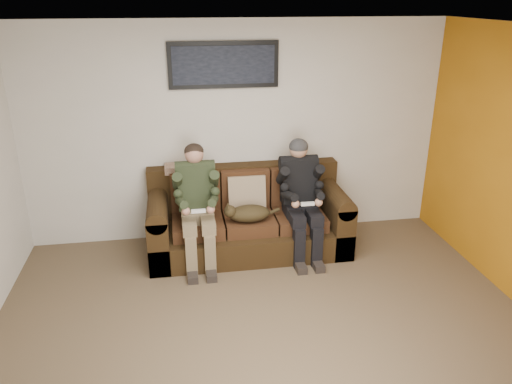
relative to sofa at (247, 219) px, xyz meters
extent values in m
plane|color=brown|center=(-0.06, -1.83, -0.35)|extent=(5.00, 5.00, 0.00)
plane|color=silver|center=(-0.06, -1.83, 2.25)|extent=(5.00, 5.00, 0.00)
plane|color=beige|center=(-0.06, 0.42, 0.95)|extent=(5.00, 0.00, 5.00)
cube|color=black|center=(0.00, -0.08, -0.20)|extent=(2.29, 0.99, 0.31)
cube|color=black|center=(0.00, 0.31, 0.27)|extent=(2.29, 0.21, 0.63)
cube|color=black|center=(-1.03, -0.08, -0.04)|extent=(0.23, 0.99, 0.63)
cube|color=black|center=(1.03, -0.08, -0.04)|extent=(0.23, 0.99, 0.63)
cylinder|color=black|center=(-1.03, -0.08, 0.27)|extent=(0.23, 0.99, 0.23)
cylinder|color=black|center=(1.03, -0.08, 0.27)|extent=(0.23, 0.99, 0.23)
cube|color=#412513|center=(-0.59, -0.13, 0.03)|extent=(0.57, 0.63, 0.15)
cube|color=#412513|center=(-0.59, 0.16, 0.33)|extent=(0.57, 0.15, 0.46)
cube|color=#412513|center=(0.00, -0.13, 0.03)|extent=(0.57, 0.63, 0.15)
cube|color=#412513|center=(0.00, 0.16, 0.33)|extent=(0.57, 0.15, 0.46)
cube|color=#412513|center=(0.59, -0.13, 0.03)|extent=(0.57, 0.63, 0.15)
cube|color=#412513|center=(0.59, 0.16, 0.33)|extent=(0.57, 0.15, 0.46)
cube|color=#9A8265|center=(0.00, 0.04, 0.31)|extent=(0.44, 0.21, 0.43)
cube|color=tan|center=(-0.70, 0.29, 0.58)|extent=(0.47, 0.23, 0.08)
cube|color=#7D6B4E|center=(-0.59, -0.17, 0.17)|extent=(0.36, 0.30, 0.14)
cube|color=#28311D|center=(-0.59, -0.07, 0.47)|extent=(0.40, 0.30, 0.53)
cylinder|color=#28311D|center=(-0.59, -0.05, 0.68)|extent=(0.44, 0.18, 0.18)
sphere|color=#AA7561|center=(-0.59, -0.03, 0.84)|extent=(0.21, 0.21, 0.21)
cube|color=#7D6B4E|center=(-0.69, -0.37, 0.16)|extent=(0.15, 0.42, 0.13)
cube|color=#7D6B4E|center=(-0.49, -0.37, 0.16)|extent=(0.15, 0.42, 0.13)
cube|color=#7D6B4E|center=(-0.69, -0.57, -0.13)|extent=(0.12, 0.13, 0.46)
cube|color=#7D6B4E|center=(-0.49, -0.57, -0.13)|extent=(0.12, 0.13, 0.46)
cube|color=black|center=(-0.69, -0.65, -0.31)|extent=(0.11, 0.26, 0.08)
cube|color=black|center=(-0.49, -0.65, -0.31)|extent=(0.11, 0.26, 0.08)
cylinder|color=#28311D|center=(-0.79, -0.14, 0.57)|extent=(0.11, 0.30, 0.28)
cylinder|color=#28311D|center=(-0.39, -0.14, 0.57)|extent=(0.11, 0.30, 0.28)
cylinder|color=#28311D|center=(-0.76, -0.36, 0.41)|extent=(0.14, 0.32, 0.15)
cylinder|color=#28311D|center=(-0.42, -0.36, 0.41)|extent=(0.14, 0.32, 0.15)
sphere|color=#AA7561|center=(-0.72, -0.48, 0.36)|extent=(0.09, 0.09, 0.09)
sphere|color=#AA7561|center=(-0.46, -0.48, 0.36)|extent=(0.09, 0.09, 0.09)
cube|color=white|center=(-0.59, -0.50, 0.36)|extent=(0.15, 0.04, 0.03)
ellipsoid|color=black|center=(-0.59, -0.01, 0.87)|extent=(0.22, 0.22, 0.17)
cube|color=black|center=(0.59, -0.17, 0.17)|extent=(0.36, 0.30, 0.14)
cube|color=black|center=(0.59, -0.07, 0.47)|extent=(0.40, 0.30, 0.53)
cylinder|color=black|center=(0.59, -0.05, 0.68)|extent=(0.44, 0.18, 0.18)
sphere|color=tan|center=(0.59, -0.03, 0.84)|extent=(0.21, 0.21, 0.21)
cube|color=black|center=(0.49, -0.37, 0.16)|extent=(0.15, 0.42, 0.13)
cube|color=black|center=(0.69, -0.37, 0.16)|extent=(0.15, 0.42, 0.13)
cube|color=black|center=(0.49, -0.57, -0.13)|extent=(0.12, 0.13, 0.46)
cube|color=black|center=(0.69, -0.57, -0.13)|extent=(0.12, 0.13, 0.46)
cube|color=black|center=(0.49, -0.65, -0.31)|extent=(0.11, 0.26, 0.08)
cube|color=black|center=(0.69, -0.65, -0.31)|extent=(0.11, 0.26, 0.08)
cylinder|color=black|center=(0.39, -0.14, 0.57)|extent=(0.11, 0.30, 0.28)
cylinder|color=black|center=(0.79, -0.14, 0.57)|extent=(0.11, 0.30, 0.28)
cylinder|color=black|center=(0.42, -0.36, 0.41)|extent=(0.14, 0.32, 0.15)
cylinder|color=black|center=(0.76, -0.36, 0.41)|extent=(0.14, 0.32, 0.15)
sphere|color=tan|center=(0.46, -0.48, 0.36)|extent=(0.09, 0.09, 0.09)
sphere|color=tan|center=(0.72, -0.48, 0.36)|extent=(0.09, 0.09, 0.09)
cube|color=white|center=(0.59, -0.50, 0.36)|extent=(0.15, 0.04, 0.03)
ellipsoid|color=black|center=(0.59, -0.03, 0.87)|extent=(0.22, 0.22, 0.19)
ellipsoid|color=#403219|center=(-0.02, -0.28, 0.20)|extent=(0.47, 0.26, 0.19)
sphere|color=#403219|center=(-0.24, -0.31, 0.25)|extent=(0.14, 0.14, 0.14)
cone|color=#403219|center=(-0.26, -0.34, 0.32)|extent=(0.04, 0.04, 0.04)
cone|color=#403219|center=(-0.26, -0.27, 0.32)|extent=(0.04, 0.04, 0.04)
cylinder|color=#403219|center=(0.22, -0.23, 0.16)|extent=(0.26, 0.13, 0.08)
cube|color=black|center=(-0.20, 0.39, 1.75)|extent=(1.25, 0.04, 0.52)
cube|color=black|center=(-0.20, 0.36, 1.75)|extent=(1.15, 0.01, 0.42)
camera|label=1|loc=(-0.78, -5.32, 2.49)|focal=35.00mm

